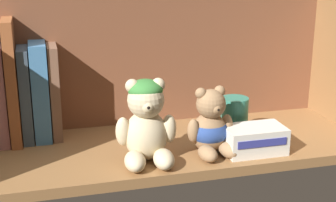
% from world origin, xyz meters
% --- Properties ---
extents(shelf_board, '(0.81, 0.28, 0.02)m').
position_xyz_m(shelf_board, '(0.00, 0.00, 0.01)').
color(shelf_board, olive).
rests_on(shelf_board, ground).
extents(shelf_back_panel, '(0.83, 0.01, 0.31)m').
position_xyz_m(shelf_back_panel, '(0.00, 0.14, 0.15)').
color(shelf_back_panel, brown).
rests_on(shelf_back_panel, ground).
extents(book_3, '(0.02, 0.11, 0.24)m').
position_xyz_m(book_3, '(-0.31, 0.11, 0.14)').
color(book_3, '#B46E6E').
rests_on(book_3, shelf_board).
extents(book_4, '(0.02, 0.12, 0.25)m').
position_xyz_m(book_4, '(-0.29, 0.11, 0.14)').
color(book_4, '#A0582F').
rests_on(book_4, shelf_board).
extents(book_5, '(0.02, 0.10, 0.19)m').
position_xyz_m(book_5, '(-0.26, 0.11, 0.12)').
color(book_5, '#3B4C5C').
rests_on(book_5, shelf_board).
extents(book_6, '(0.03, 0.10, 0.20)m').
position_xyz_m(book_6, '(-0.23, 0.11, 0.12)').
color(book_6, teal).
rests_on(book_6, shelf_board).
extents(book_7, '(0.02, 0.09, 0.19)m').
position_xyz_m(book_7, '(-0.20, 0.11, 0.12)').
color(book_7, brown).
rests_on(book_7, shelf_board).
extents(teddy_bear_larger, '(0.11, 0.12, 0.16)m').
position_xyz_m(teddy_bear_larger, '(-0.05, -0.07, 0.09)').
color(teddy_bear_larger, beige).
rests_on(teddy_bear_larger, shelf_board).
extents(teddy_bear_smaller, '(0.10, 0.10, 0.13)m').
position_xyz_m(teddy_bear_smaller, '(0.08, -0.06, 0.07)').
color(teddy_bear_smaller, '#93704C').
rests_on(teddy_bear_smaller, shelf_board).
extents(pillar_candle, '(0.06, 0.06, 0.08)m').
position_xyz_m(pillar_candle, '(0.15, 0.01, 0.06)').
color(pillar_candle, '#2D7A66').
rests_on(pillar_candle, shelf_board).
extents(small_product_box, '(0.12, 0.07, 0.05)m').
position_xyz_m(small_product_box, '(0.16, -0.08, 0.05)').
color(small_product_box, silver).
rests_on(small_product_box, shelf_board).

